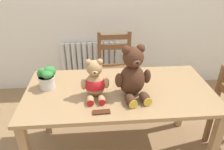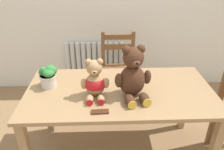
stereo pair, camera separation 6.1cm
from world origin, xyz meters
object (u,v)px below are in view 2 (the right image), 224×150
at_px(teddy_bear_right, 133,75).
at_px(chocolate_bar, 100,112).
at_px(wooden_chair_behind, 118,70).
at_px(potted_plant, 48,75).
at_px(teddy_bear_left, 95,82).

distance_m(teddy_bear_right, chocolate_bar, 0.36).
bearing_deg(wooden_chair_behind, potted_plant, 50.18).
relative_size(wooden_chair_behind, potted_plant, 4.68).
bearing_deg(chocolate_bar, teddy_bear_right, 40.05).
distance_m(teddy_bear_left, potted_plant, 0.41).
distance_m(wooden_chair_behind, chocolate_bar, 1.15).
height_order(wooden_chair_behind, chocolate_bar, wooden_chair_behind).
height_order(potted_plant, chocolate_bar, potted_plant).
relative_size(wooden_chair_behind, chocolate_bar, 7.39).
relative_size(teddy_bear_left, potted_plant, 1.61).
xyz_separation_m(teddy_bear_left, teddy_bear_right, (0.28, -0.01, 0.05)).
distance_m(teddy_bear_left, teddy_bear_right, 0.28).
bearing_deg(teddy_bear_right, teddy_bear_left, -12.35).
bearing_deg(teddy_bear_right, chocolate_bar, 28.99).
bearing_deg(potted_plant, wooden_chair_behind, 50.18).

